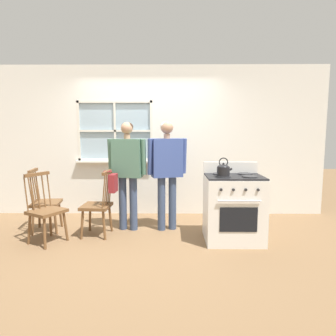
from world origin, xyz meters
The scene contains 11 objects.
ground_plane centered at (0.00, 0.00, 0.00)m, with size 16.00×16.00×0.00m, color brown.
wall_back centered at (0.04, 1.40, 1.34)m, with size 6.40×0.16×2.70m.
chair_by_window centered at (-0.67, 0.19, 0.44)m, with size 0.43×0.45×0.97m.
chair_near_wall centered at (-1.52, 0.38, 0.44)m, with size 0.46×0.47×0.97m.
chair_center_cluster centered at (-1.32, -0.09, 0.44)m, with size 0.56×0.56×0.97m.
person_elderly_left centered at (-0.26, 0.46, 1.01)m, with size 0.61×0.29×1.67m.
person_teen_center centered at (0.34, 0.47, 1.02)m, with size 0.62×0.33×1.68m.
stove centered at (1.28, 0.00, 0.47)m, with size 0.79×0.68×1.08m.
kettle centered at (1.10, -0.13, 1.02)m, with size 0.21×0.17×0.25m.
potted_plant centered at (-0.34, 1.31, 1.10)m, with size 0.14×0.13×0.34m.
handbag centered at (-0.43, 0.18, 0.79)m, with size 0.20×0.23×0.31m.
Camera 1 is at (0.40, -4.08, 1.54)m, focal length 32.00 mm.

